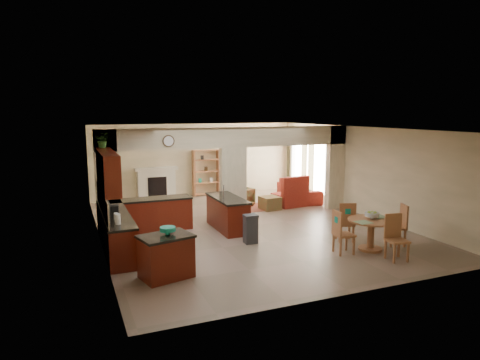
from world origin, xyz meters
name	(u,v)px	position (x,y,z in m)	size (l,w,h in m)	color
floor	(246,226)	(0.00, 0.00, 0.00)	(10.00, 10.00, 0.00)	#796353
ceiling	(246,129)	(0.00, 0.00, 2.80)	(10.00, 10.00, 0.00)	white
wall_back	(196,160)	(0.00, 5.00, 1.40)	(8.00, 8.00, 0.00)	beige
wall_front	(356,219)	(0.00, -5.00, 1.40)	(8.00, 8.00, 0.00)	beige
wall_left	(98,188)	(-4.00, 0.00, 1.40)	(10.00, 10.00, 0.00)	beige
wall_right	(361,171)	(4.00, 0.00, 1.40)	(10.00, 10.00, 0.00)	beige
partition_left_pier	(107,181)	(-3.70, 1.00, 1.40)	(0.60, 0.25, 2.80)	beige
partition_center_pier	(233,183)	(0.00, 1.00, 1.10)	(0.80, 0.25, 2.20)	beige
partition_right_pier	(335,167)	(3.70, 1.00, 1.40)	(0.60, 0.25, 2.80)	beige
partition_header	(233,137)	(0.00, 1.00, 2.50)	(8.00, 0.25, 0.60)	beige
kitchen_counter	(131,224)	(-3.26, -0.25, 0.46)	(2.52, 3.29, 1.48)	#481008
upper_cabinets	(107,171)	(-3.82, -0.80, 1.92)	(0.35, 2.40, 0.90)	#481008
peninsula	(228,213)	(-0.60, -0.11, 0.46)	(0.70, 1.85, 0.91)	#481008
wall_clock	(169,141)	(-2.00, 0.85, 2.45)	(0.34, 0.34, 0.03)	#452F17
rug	(254,207)	(1.20, 2.10, 0.01)	(1.60, 1.30, 0.01)	#974437
fireplace	(157,183)	(-1.60, 4.83, 0.61)	(1.60, 0.35, 1.20)	beige
shelving_unit	(206,173)	(0.35, 4.82, 0.90)	(1.00, 0.32, 1.80)	brown
window_a	(321,168)	(3.97, 2.30, 1.20)	(0.02, 0.90, 1.90)	white
window_b	(297,163)	(3.97, 4.00, 1.20)	(0.02, 0.90, 1.90)	white
glazed_door	(308,169)	(3.97, 3.15, 1.05)	(0.02, 0.70, 2.10)	white
drape_a_left	(329,170)	(3.93, 1.70, 1.20)	(0.10, 0.28, 2.30)	#3B2117
drape_a_right	(311,166)	(3.93, 2.90, 1.20)	(0.10, 0.28, 2.30)	#3B2117
drape_b_left	(304,165)	(3.93, 3.40, 1.20)	(0.10, 0.28, 2.30)	#3B2117
drape_b_right	(289,161)	(3.93, 4.60, 1.20)	(0.10, 0.28, 2.30)	#3B2117
ceiling_fan	(252,132)	(1.50, 3.00, 2.56)	(1.00, 1.00, 0.10)	white
kitchen_island	(166,256)	(-2.97, -2.96, 0.44)	(1.15, 0.94, 0.87)	#481008
teal_bowl	(168,231)	(-2.91, -2.90, 0.95)	(0.31, 0.31, 0.15)	#16987C
trash_can	(251,230)	(-0.51, -1.52, 0.34)	(0.32, 0.27, 0.67)	#2C2B2E
dining_table	(371,230)	(1.92, -3.11, 0.50)	(1.10, 1.10, 0.75)	brown
fruit_bowl	(372,215)	(1.96, -3.06, 0.84)	(0.33, 0.33, 0.18)	olive
sofa	(299,190)	(3.30, 2.70, 0.36)	(0.95, 2.44, 0.71)	maroon
chaise	(290,199)	(2.50, 1.91, 0.21)	(1.07, 0.88, 0.43)	maroon
armchair	(241,197)	(0.83, 2.39, 0.33)	(0.71, 0.73, 0.66)	maroon
ottoman	(270,203)	(1.58, 1.64, 0.22)	(0.60, 0.60, 0.44)	maroon
plant	(103,140)	(-3.82, 0.15, 2.57)	(0.35, 0.31, 0.39)	#1D4312
chair_north	(346,221)	(1.76, -2.35, 0.55)	(0.54, 0.54, 1.02)	brown
chair_east	(399,223)	(2.82, -3.06, 0.55)	(0.54, 0.54, 1.02)	brown
chair_south	(395,235)	(2.00, -3.82, 0.55)	(0.48, 0.48, 1.02)	brown
chair_west	(341,231)	(1.09, -3.06, 0.55)	(0.46, 0.46, 1.02)	brown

